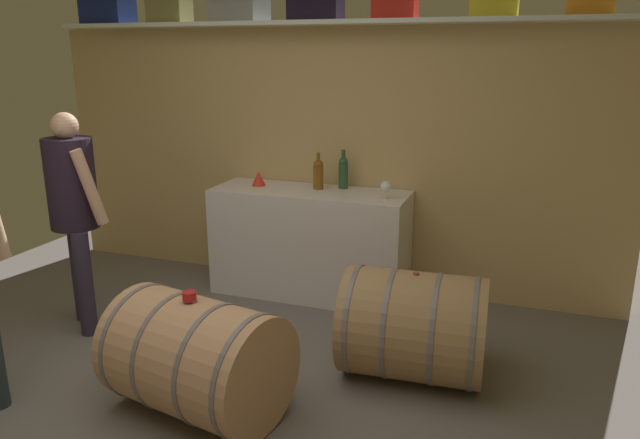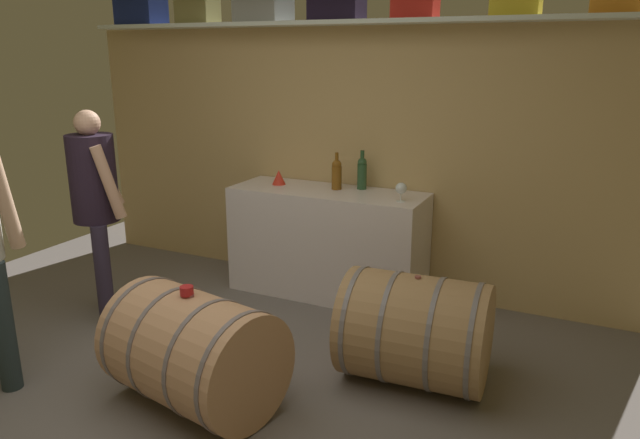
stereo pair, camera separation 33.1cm
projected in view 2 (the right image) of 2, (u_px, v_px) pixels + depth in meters
ground_plane at (231, 373)px, 3.67m from camera, size 6.01×7.80×0.02m
back_wall_panel at (343, 160)px, 4.88m from camera, size 4.81×0.10×2.09m
high_shelf_board at (337, 23)px, 4.47m from camera, size 4.42×0.40×0.03m
toolcase_navy at (141, 10)px, 5.21m from camera, size 0.43×0.27×0.25m
toolcase_olive at (198, 9)px, 4.96m from camera, size 0.32×0.26×0.24m
toolcase_grey at (263, 3)px, 4.69m from camera, size 0.42×0.32×0.29m
toolcase_red at (415, 3)px, 4.18m from camera, size 0.31×0.20×0.21m
work_cabinet at (327, 243)px, 4.76m from camera, size 1.55×0.55×0.86m
wine_bottle_amber at (337, 174)px, 4.65m from camera, size 0.08×0.08×0.29m
wine_bottle_green at (362, 172)px, 4.66m from camera, size 0.08×0.08×0.31m
wine_glass at (401, 189)px, 4.27m from camera, size 0.08×0.08×0.14m
red_funnel at (279, 177)px, 4.84m from camera, size 0.11×0.11×0.12m
wine_barrel_near at (194, 351)px, 3.25m from camera, size 1.02×0.81×0.66m
wine_barrel_far at (415, 330)px, 3.48m from camera, size 0.86×0.70×0.67m
tasting_cup at (187, 291)px, 3.17m from camera, size 0.07×0.07×0.05m
winemaker_pouring at (96, 194)px, 4.20m from camera, size 0.47×0.47×1.52m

